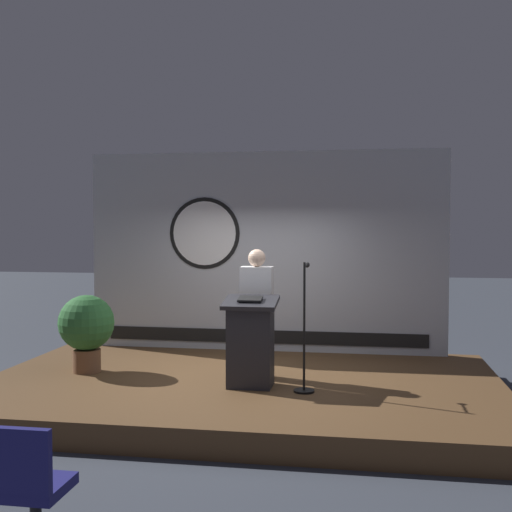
# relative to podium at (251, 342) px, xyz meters

# --- Properties ---
(ground_plane) EXTENTS (40.00, 40.00, 0.00)m
(ground_plane) POSITION_rel_podium_xyz_m (-0.17, 0.34, -0.83)
(ground_plane) COLOR #383D47
(stage_platform) EXTENTS (6.40, 4.00, 0.30)m
(stage_platform) POSITION_rel_podium_xyz_m (-0.17, 0.34, -0.68)
(stage_platform) COLOR brown
(stage_platform) RESTS_ON ground
(banner_display) EXTENTS (5.46, 0.12, 3.04)m
(banner_display) POSITION_rel_podium_xyz_m (-0.19, 2.19, 0.98)
(banner_display) COLOR #B2B7C1
(banner_display) RESTS_ON stage_platform
(podium) EXTENTS (0.64, 0.50, 1.08)m
(podium) POSITION_rel_podium_xyz_m (0.00, 0.00, 0.00)
(podium) COLOR #26262B
(podium) RESTS_ON stage_platform
(speaker_person) EXTENTS (0.40, 0.26, 1.62)m
(speaker_person) POSITION_rel_podium_xyz_m (-0.00, 0.48, 0.30)
(speaker_person) COLOR black
(speaker_person) RESTS_ON stage_platform
(microphone_stand) EXTENTS (0.24, 0.49, 1.50)m
(microphone_stand) POSITION_rel_podium_xyz_m (0.65, -0.11, -0.01)
(microphone_stand) COLOR black
(microphone_stand) RESTS_ON stage_platform
(potted_plant) EXTENTS (0.72, 0.72, 1.01)m
(potted_plant) POSITION_rel_podium_xyz_m (-2.24, 0.38, 0.07)
(potted_plant) COLOR brown
(potted_plant) RESTS_ON stage_platform
(audience_chair_left) EXTENTS (0.44, 0.45, 0.89)m
(audience_chair_left) POSITION_rel_podium_xyz_m (-0.93, -3.45, -0.33)
(audience_chair_left) COLOR black
(audience_chair_left) RESTS_ON ground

